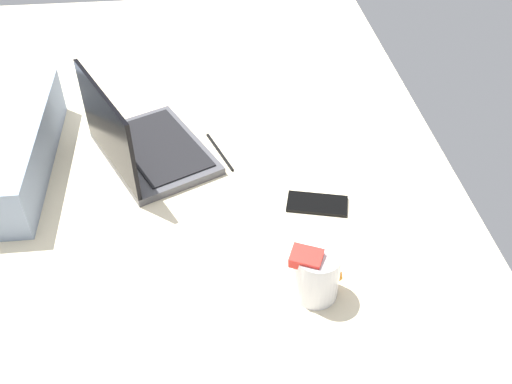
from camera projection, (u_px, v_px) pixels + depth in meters
The scene contains 5 objects.
bed_mattress at pixel (175, 160), 162.02cm from camera, with size 180.00×140.00×18.00cm, color beige.
laptop at pixel (142, 145), 144.98cm from camera, with size 39.70×35.01×23.00cm.
snack_cup at pixel (316, 273), 111.60cm from camera, with size 9.71×11.44×12.48cm.
cell_phone at pixel (317, 204), 134.43cm from camera, with size 6.80×14.00×0.80cm, color black.
charger_cable at pixel (220, 152), 149.52cm from camera, with size 17.00×0.60×0.60cm, color black.
Camera 1 is at (-129.20, -8.96, 109.37)cm, focal length 40.51 mm.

